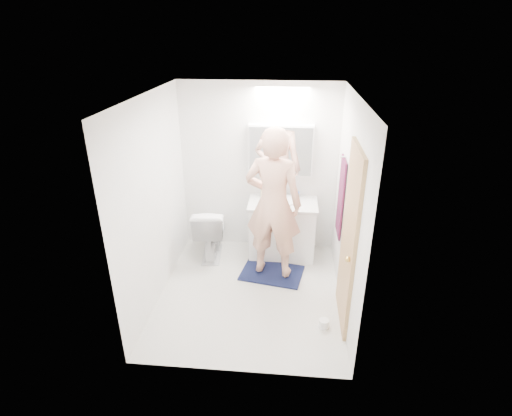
# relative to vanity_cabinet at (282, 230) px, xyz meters

# --- Properties ---
(floor) EXTENTS (2.50, 2.50, 0.00)m
(floor) POSITION_rel_vanity_cabinet_xyz_m (-0.36, -0.96, -0.39)
(floor) COLOR silver
(floor) RESTS_ON ground
(ceiling) EXTENTS (2.50, 2.50, 0.00)m
(ceiling) POSITION_rel_vanity_cabinet_xyz_m (-0.36, -0.96, 2.01)
(ceiling) COLOR white
(ceiling) RESTS_ON floor
(wall_back) EXTENTS (2.50, 0.00, 2.50)m
(wall_back) POSITION_rel_vanity_cabinet_xyz_m (-0.36, 0.29, 0.81)
(wall_back) COLOR white
(wall_back) RESTS_ON floor
(wall_front) EXTENTS (2.50, 0.00, 2.50)m
(wall_front) POSITION_rel_vanity_cabinet_xyz_m (-0.36, -2.21, 0.81)
(wall_front) COLOR white
(wall_front) RESTS_ON floor
(wall_left) EXTENTS (0.00, 2.50, 2.50)m
(wall_left) POSITION_rel_vanity_cabinet_xyz_m (-1.46, -0.96, 0.81)
(wall_left) COLOR white
(wall_left) RESTS_ON floor
(wall_right) EXTENTS (0.00, 2.50, 2.50)m
(wall_right) POSITION_rel_vanity_cabinet_xyz_m (0.74, -0.96, 0.81)
(wall_right) COLOR white
(wall_right) RESTS_ON floor
(vanity_cabinet) EXTENTS (0.90, 0.55, 0.78)m
(vanity_cabinet) POSITION_rel_vanity_cabinet_xyz_m (0.00, 0.00, 0.00)
(vanity_cabinet) COLOR white
(vanity_cabinet) RESTS_ON floor
(countertop) EXTENTS (0.95, 0.58, 0.04)m
(countertop) POSITION_rel_vanity_cabinet_xyz_m (0.00, -0.00, 0.41)
(countertop) COLOR silver
(countertop) RESTS_ON vanity_cabinet
(sink_basin) EXTENTS (0.36, 0.36, 0.03)m
(sink_basin) POSITION_rel_vanity_cabinet_xyz_m (0.00, 0.03, 0.45)
(sink_basin) COLOR white
(sink_basin) RESTS_ON countertop
(faucet) EXTENTS (0.02, 0.02, 0.16)m
(faucet) POSITION_rel_vanity_cabinet_xyz_m (0.00, 0.22, 0.51)
(faucet) COLOR #B7B7BC
(faucet) RESTS_ON countertop
(medicine_cabinet) EXTENTS (0.88, 0.14, 0.70)m
(medicine_cabinet) POSITION_rel_vanity_cabinet_xyz_m (-0.06, 0.21, 1.11)
(medicine_cabinet) COLOR white
(medicine_cabinet) RESTS_ON wall_back
(mirror_panel) EXTENTS (0.84, 0.01, 0.66)m
(mirror_panel) POSITION_rel_vanity_cabinet_xyz_m (-0.06, 0.13, 1.11)
(mirror_panel) COLOR silver
(mirror_panel) RESTS_ON medicine_cabinet
(toilet) EXTENTS (0.49, 0.79, 0.77)m
(toilet) POSITION_rel_vanity_cabinet_xyz_m (-1.01, -0.11, -0.00)
(toilet) COLOR white
(toilet) RESTS_ON floor
(bath_rug) EXTENTS (0.89, 0.69, 0.02)m
(bath_rug) POSITION_rel_vanity_cabinet_xyz_m (-0.11, -0.53, -0.38)
(bath_rug) COLOR #13133B
(bath_rug) RESTS_ON floor
(person) EXTENTS (0.79, 0.59, 1.96)m
(person) POSITION_rel_vanity_cabinet_xyz_m (-0.11, -0.53, 0.64)
(person) COLOR #E3A488
(person) RESTS_ON bath_rug
(door) EXTENTS (0.04, 0.80, 2.00)m
(door) POSITION_rel_vanity_cabinet_xyz_m (0.72, -1.31, 0.61)
(door) COLOR tan
(door) RESTS_ON wall_right
(door_knob) EXTENTS (0.06, 0.06, 0.06)m
(door_knob) POSITION_rel_vanity_cabinet_xyz_m (0.68, -1.61, 0.56)
(door_knob) COLOR gold
(door_knob) RESTS_ON door
(towel) EXTENTS (0.02, 0.42, 1.00)m
(towel) POSITION_rel_vanity_cabinet_xyz_m (0.72, -0.41, 0.71)
(towel) COLOR #121339
(towel) RESTS_ON wall_right
(towel_hook) EXTENTS (0.07, 0.02, 0.02)m
(towel_hook) POSITION_rel_vanity_cabinet_xyz_m (0.71, -0.41, 1.23)
(towel_hook) COLOR silver
(towel_hook) RESTS_ON wall_right
(soap_bottle_a) EXTENTS (0.13, 0.13, 0.24)m
(soap_bottle_a) POSITION_rel_vanity_cabinet_xyz_m (-0.28, 0.15, 0.55)
(soap_bottle_a) COLOR beige
(soap_bottle_a) RESTS_ON countertop
(soap_bottle_b) EXTENTS (0.10, 0.10, 0.16)m
(soap_bottle_b) POSITION_rel_vanity_cabinet_xyz_m (-0.15, 0.18, 0.51)
(soap_bottle_b) COLOR #5078AD
(soap_bottle_b) RESTS_ON countertop
(toothbrush_cup) EXTENTS (0.14, 0.14, 0.10)m
(toothbrush_cup) POSITION_rel_vanity_cabinet_xyz_m (0.17, 0.16, 0.48)
(toothbrush_cup) COLOR #4679D4
(toothbrush_cup) RESTS_ON countertop
(toilet_paper_roll) EXTENTS (0.11, 0.11, 0.10)m
(toilet_paper_roll) POSITION_rel_vanity_cabinet_xyz_m (0.52, -1.52, -0.34)
(toilet_paper_roll) COLOR white
(toilet_paper_roll) RESTS_ON floor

